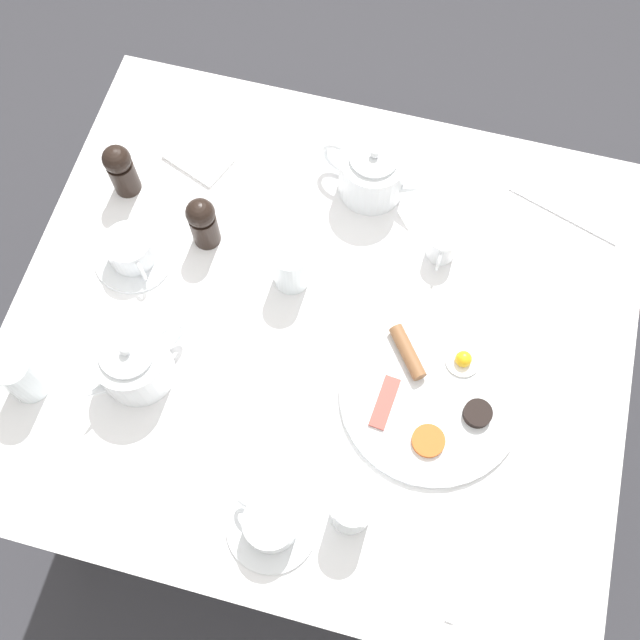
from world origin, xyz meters
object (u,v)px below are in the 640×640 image
breakfast_plate (432,394)px  creamer_jug (442,246)px  fork_by_plate (464,563)px  knife_by_plate (563,214)px  teacup_with_saucer_left (131,251)px  teapot_near (134,363)px  salt_grinder (121,169)px  wine_glass_spare (291,267)px  napkin_folded (198,158)px  teapot_far (372,173)px  water_glass_tall (351,510)px  water_glass_short (21,376)px  pepper_grinder (203,222)px  teacup_with_saucer_right (271,525)px

breakfast_plate → creamer_jug: (-0.27, -0.04, 0.02)m
fork_by_plate → knife_by_plate: same height
teacup_with_saucer_left → teapot_near: bearing=22.8°
creamer_jug → salt_grinder: (0.01, -0.61, 0.03)m
teacup_with_saucer_left → knife_by_plate: bearing=111.2°
wine_glass_spare → creamer_jug: (-0.12, 0.25, -0.02)m
napkin_folded → teapot_near: bearing=5.2°
teacup_with_saucer_left → knife_by_plate: size_ratio=0.68×
teacup_with_saucer_left → fork_by_plate: bearing=61.3°
teapot_far → knife_by_plate: teapot_far is taller
wine_glass_spare → creamer_jug: size_ratio=1.27×
breakfast_plate → teapot_near: (0.09, -0.50, 0.04)m
salt_grinder → fork_by_plate: size_ratio=0.65×
teapot_near → creamer_jug: 0.58m
creamer_jug → knife_by_plate: (-0.14, 0.21, -0.03)m
water_glass_tall → salt_grinder: size_ratio=0.85×
salt_grinder → knife_by_plate: bearing=100.4°
water_glass_short → pepper_grinder: size_ratio=0.90×
napkin_folded → fork_by_plate: napkin_folded is taller
breakfast_plate → knife_by_plate: (-0.41, 0.17, -0.01)m
breakfast_plate → knife_by_plate: size_ratio=1.46×
teacup_with_saucer_left → water_glass_short: (0.28, -0.09, 0.03)m
teacup_with_saucer_left → teacup_with_saucer_right: 0.55m
water_glass_tall → fork_by_plate: (0.03, 0.19, -0.05)m
breakfast_plate → wine_glass_spare: bearing=-117.7°
teapot_far → creamer_jug: bearing=-19.0°
teapot_far → knife_by_plate: bearing=20.3°
breakfast_plate → teapot_far: 0.43m
creamer_jug → napkin_folded: size_ratio=0.55×
creamer_jug → water_glass_short: bearing=-55.8°
breakfast_plate → fork_by_plate: (0.26, 0.10, -0.01)m
fork_by_plate → salt_grinder: bearing=-124.6°
wine_glass_spare → creamer_jug: 0.28m
teacup_with_saucer_right → wine_glass_spare: size_ratio=1.48×
teapot_far → knife_by_plate: 0.37m
teapot_far → napkin_folded: bearing=-161.2°
breakfast_plate → water_glass_tall: 0.25m
breakfast_plate → fork_by_plate: breakfast_plate is taller
teapot_near → fork_by_plate: 0.63m
water_glass_short → teacup_with_saucer_right: bearing=75.2°
water_glass_tall → water_glass_short: (-0.07, -0.58, 0.00)m
teapot_far → napkin_folded: teapot_far is taller
teapot_far → pepper_grinder: teapot_far is taller
teacup_with_saucer_right → pepper_grinder: (-0.47, -0.26, 0.03)m
water_glass_tall → water_glass_short: bearing=-97.1°
breakfast_plate → napkin_folded: size_ratio=2.22×
water_glass_short → creamer_jug: water_glass_short is taller
teapot_far → water_glass_tall: size_ratio=2.07×
teacup_with_saucer_left → teapot_far: bearing=123.8°
pepper_grinder → salt_grinder: bearing=-110.5°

